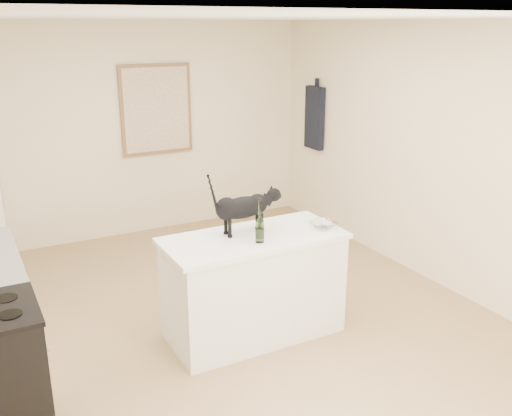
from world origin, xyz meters
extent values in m
plane|color=#A57F58|center=(0.00, 0.00, 0.00)|extent=(5.50, 5.50, 0.00)
plane|color=white|center=(0.00, 0.00, 2.60)|extent=(5.50, 5.50, 0.00)
plane|color=beige|center=(0.00, 2.75, 1.30)|extent=(4.50, 0.00, 4.50)
plane|color=beige|center=(2.25, 0.00, 1.30)|extent=(0.00, 5.50, 5.50)
cube|color=white|center=(0.10, -0.20, 0.43)|extent=(1.44, 0.67, 0.86)
cube|color=white|center=(0.10, -0.20, 0.88)|extent=(1.50, 0.70, 0.04)
cube|color=brown|center=(0.30, 2.72, 1.55)|extent=(0.90, 0.03, 1.10)
cube|color=beige|center=(0.30, 2.70, 1.55)|extent=(0.82, 0.00, 1.02)
cube|color=black|center=(2.19, 2.05, 1.40)|extent=(0.08, 0.34, 0.80)
cylinder|color=#345421|center=(0.08, -0.34, 1.06)|extent=(0.08, 0.08, 0.32)
imported|color=white|center=(0.72, -0.31, 0.93)|extent=(0.23, 0.23, 0.05)
camera|label=1|loc=(-1.95, -4.06, 2.56)|focal=39.99mm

